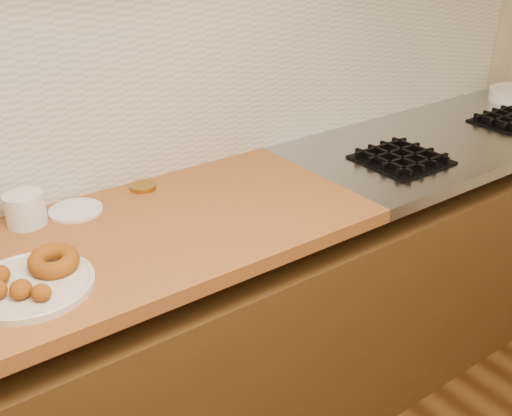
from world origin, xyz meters
The scene contains 11 objects.
wall_back centered at (0.00, 2.00, 1.35)m, with size 4.00×0.02×2.70m, color beige.
base_cabinet centered at (0.00, 1.69, 0.39)m, with size 3.60×0.60×0.77m, color #482F12.
stovetop centered at (1.15, 1.69, 0.88)m, with size 1.30×0.62×0.04m, color #9EA0A5.
backsplash centered at (0.00, 1.99, 1.20)m, with size 3.60×0.02×0.60m, color beige.
burner_grates centered at (1.13, 1.61, 0.91)m, with size 0.91×0.26×0.03m.
donut_plate centered at (-0.43, 1.58, 0.91)m, with size 0.27×0.27×0.02m, color beige.
ring_donut centered at (-0.37, 1.61, 0.94)m, with size 0.12×0.12×0.04m, color brown.
fried_dough_chunks centered at (-0.48, 1.56, 0.94)m, with size 0.14×0.17×0.05m.
plastic_tub centered at (-0.34, 1.90, 0.94)m, with size 0.10×0.10×0.09m, color silver.
tub_lid centered at (-0.21, 1.89, 0.90)m, with size 0.15×0.15×0.01m, color silver.
brass_jar_lid centered at (0.00, 1.91, 0.91)m, with size 0.08×0.08×0.01m, color olive.
Camera 1 is at (-0.68, 0.40, 1.65)m, focal length 42.00 mm.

